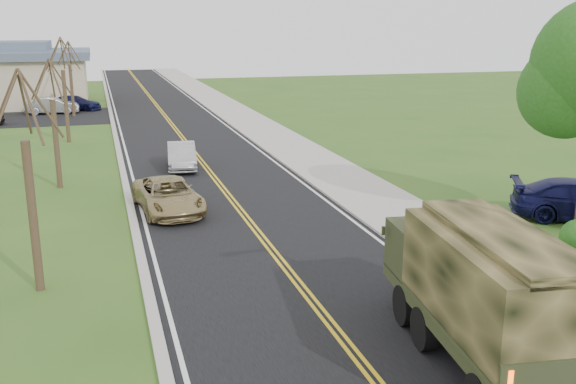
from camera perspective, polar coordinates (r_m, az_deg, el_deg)
name	(u,v)px	position (r m, az deg, el deg)	size (l,w,h in m)	color
road	(171,123)	(48.63, -10.36, 6.01)	(8.00, 120.00, 0.01)	black
curb_right	(226,120)	(49.23, -5.53, 6.35)	(0.30, 120.00, 0.12)	#9E998E
sidewalk_right	(248,120)	(49.59, -3.54, 6.44)	(3.20, 120.00, 0.10)	#9E998E
curb_left	(113,125)	(48.36, -15.27, 5.74)	(0.30, 120.00, 0.10)	#9E998E
bare_tree_a	(31,199)	(18.49, -21.88, -0.55)	(1.93, 2.26, 6.08)	#38281C
bare_tree_b	(55,133)	(30.25, -19.98, 4.92)	(1.83, 2.14, 5.73)	#38281C
bare_tree_c	(65,98)	(42.10, -19.19, 7.93)	(2.04, 2.39, 6.42)	#38281C
bare_tree_d	(71,84)	(54.06, -18.70, 9.06)	(1.88, 2.20, 5.91)	#38281C
military_truck	(483,284)	(14.32, 16.94, -7.82)	(2.97, 6.60, 3.18)	black
suv_champagne	(168,196)	(25.51, -10.60, -0.32)	(2.16, 4.69, 1.30)	tan
sedan_silver	(182,156)	(33.12, -9.44, 3.19)	(1.38, 3.97, 1.31)	#ACACB1
lot_car_silver	(52,106)	(56.36, -20.25, 7.22)	(1.47, 4.21, 1.39)	#A0A0A5
lot_car_navy	(75,103)	(58.22, -18.39, 7.54)	(1.80, 4.42, 1.28)	#0F1137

